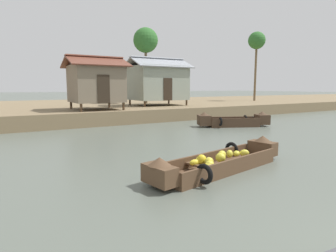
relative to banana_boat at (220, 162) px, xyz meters
The scene contains 8 objects.
ground_plane 4.67m from the banana_boat, 102.56° to the left, with size 300.00×300.00×0.00m, color #596056.
riverbank_strip 20.98m from the banana_boat, 92.77° to the left, with size 160.00×20.00×0.91m, color #7F6B4C.
banana_boat is the anchor object (origin of this frame).
fishing_skiff_distant 9.92m from the banana_boat, 44.40° to the left, with size 4.46×2.64×0.92m.
stilt_house_left 13.49m from the banana_boat, 88.65° to the left, with size 3.91×3.80×3.65m.
stilt_house_mid_left 16.78m from the banana_boat, 67.75° to the left, with size 5.04×3.86×4.04m.
palm_tree_near 20.84m from the banana_boat, 70.02° to the left, with size 2.32×2.32×7.09m.
palm_tree_mid 27.04m from the banana_boat, 40.65° to the left, with size 1.90×1.90×7.68m.
Camera 1 is at (-4.42, -0.79, 2.43)m, focal length 30.46 mm.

